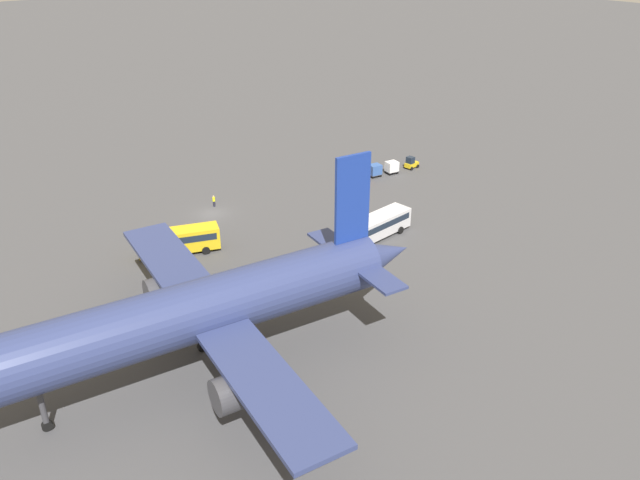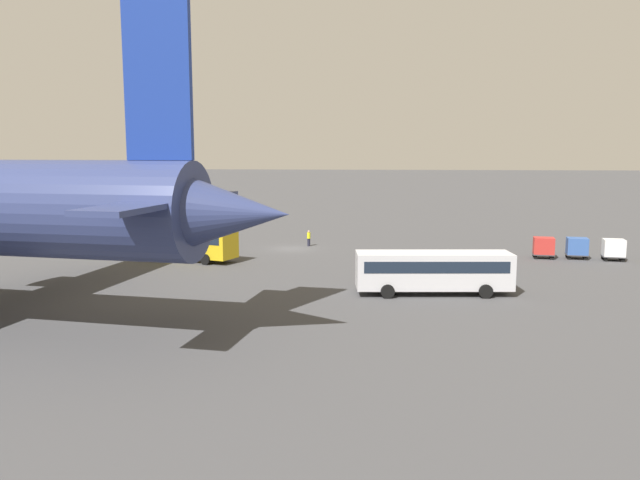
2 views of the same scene
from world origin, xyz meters
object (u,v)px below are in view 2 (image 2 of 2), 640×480
shuttle_bus_far (433,269)px  cargo_cart_red (544,246)px  cargo_cart_white (614,248)px  cargo_cart_blue (577,247)px  shuttle_bus_near (187,240)px  worker_person (309,238)px

shuttle_bus_far → cargo_cart_red: shuttle_bus_far is taller
cargo_cart_white → cargo_cart_blue: size_ratio=1.00×
cargo_cart_blue → cargo_cart_red: (3.17, 0.03, 0.00)m
shuttle_bus_near → cargo_cart_blue: 37.85m
shuttle_bus_near → worker_person: 14.67m
shuttle_bus_near → cargo_cart_blue: shuttle_bus_near is taller
worker_person → cargo_cart_blue: size_ratio=0.79×
shuttle_bus_far → cargo_cart_white: size_ratio=5.19×
worker_person → cargo_cart_white: 30.80m
shuttle_bus_near → cargo_cart_red: size_ratio=4.70×
worker_person → shuttle_bus_far: bearing=117.6°
shuttle_bus_far → cargo_cart_blue: (-15.24, -16.54, -0.66)m
cargo_cart_blue → worker_person: bearing=-12.2°
shuttle_bus_near → shuttle_bus_far: shuttle_bus_near is taller
cargo_cart_white → cargo_cart_red: same height
cargo_cart_red → shuttle_bus_near: bearing=6.9°
shuttle_bus_far → cargo_cart_blue: size_ratio=5.19×
worker_person → cargo_cart_white: bearing=167.8°
shuttle_bus_near → cargo_cart_red: (-34.44, -4.15, -0.73)m
cargo_cart_white → cargo_cart_red: 6.38m
cargo_cart_red → cargo_cart_blue: bearing=-179.4°
shuttle_bus_near → cargo_cart_blue: bearing=-153.4°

